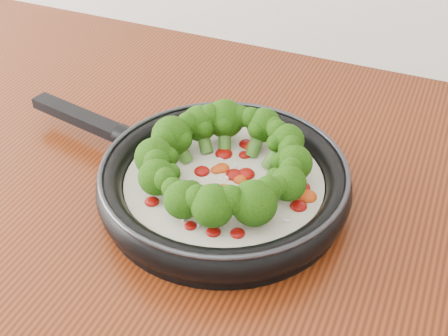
% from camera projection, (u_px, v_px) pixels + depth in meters
% --- Properties ---
extents(skillet, '(0.51, 0.36, 0.09)m').
position_uv_depth(skillet, '(222.00, 176.00, 0.72)').
color(skillet, black).
rests_on(skillet, counter).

